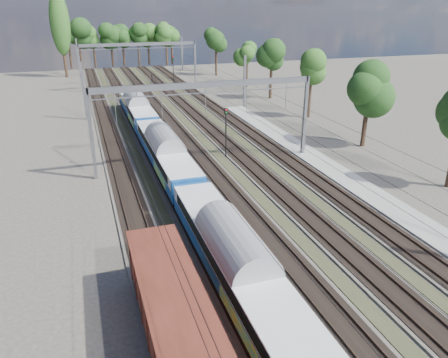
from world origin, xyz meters
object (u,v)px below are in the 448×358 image
object	(u,v)px
freight_boxcar	(177,325)
worker	(152,79)
signal_near	(226,126)
signal_far	(173,67)
emu_train	(166,149)

from	to	relation	value
freight_boxcar	worker	xyz separation A→B (m)	(12.25, 79.82, -1.32)
signal_near	signal_far	bearing A→B (deg)	69.51
worker	signal_near	distance (m)	51.50
freight_boxcar	emu_train	bearing A→B (deg)	79.90
emu_train	signal_near	bearing A→B (deg)	22.70
emu_train	signal_near	distance (m)	8.13
freight_boxcar	signal_near	xyz separation A→B (m)	(11.95, 28.38, 1.33)
worker	signal_near	bearing A→B (deg)	-166.80
emu_train	signal_near	xyz separation A→B (m)	(7.45, 3.12, 0.96)
worker	signal_far	xyz separation A→B (m)	(4.05, -3.29, 2.84)
signal_near	signal_far	distance (m)	48.34
emu_train	signal_far	bearing A→B (deg)	77.03
emu_train	worker	world-z (taller)	emu_train
emu_train	signal_far	distance (m)	52.61
worker	signal_near	size ratio (longest dim) A/B	0.32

